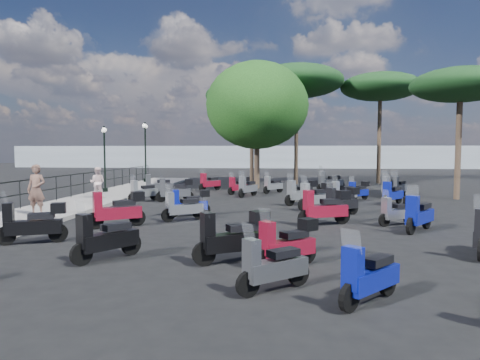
# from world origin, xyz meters

# --- Properties ---
(ground) EXTENTS (120.00, 120.00, 0.00)m
(ground) POSITION_xyz_m (0.00, 0.00, 0.00)
(ground) COLOR black
(ground) RESTS_ON ground
(sidewalk) EXTENTS (3.00, 30.00, 0.15)m
(sidewalk) POSITION_xyz_m (-6.50, 3.00, 0.07)
(sidewalk) COLOR slate
(sidewalk) RESTS_ON ground
(railing) EXTENTS (0.04, 26.04, 1.10)m
(railing) POSITION_xyz_m (-7.80, 2.80, 0.90)
(railing) COLOR black
(railing) RESTS_ON sidewalk
(lamp_post_1) EXTENTS (0.59, 0.98, 3.58)m
(lamp_post_1) POSITION_xyz_m (-7.21, 6.20, 2.19)
(lamp_post_1) COLOR black
(lamp_post_1) RESTS_ON sidewalk
(lamp_post_2) EXTENTS (0.51, 1.23, 4.26)m
(lamp_post_2) POSITION_xyz_m (-7.29, 13.61, 2.58)
(lamp_post_2) COLOR black
(lamp_post_2) RESTS_ON sidewalk
(woman) EXTENTS (0.66, 0.44, 1.78)m
(woman) POSITION_xyz_m (-6.22, -2.13, 1.04)
(woman) COLOR brown
(woman) RESTS_ON sidewalk
(pedestrian_far) EXTENTS (0.78, 0.64, 1.47)m
(pedestrian_far) POSITION_xyz_m (-6.38, 3.30, 0.89)
(pedestrian_far) COLOR beige
(pedestrian_far) RESTS_ON sidewalk
(scooter_1) EXTENTS (1.65, 0.88, 1.38)m
(scooter_1) POSITION_xyz_m (-4.08, -5.93, 0.52)
(scooter_1) COLOR black
(scooter_1) RESTS_ON ground
(scooter_2) EXTENTS (1.61, 1.17, 1.46)m
(scooter_2) POSITION_xyz_m (-2.79, -3.45, 0.55)
(scooter_2) COLOR black
(scooter_2) RESTS_ON ground
(scooter_3) EXTENTS (1.77, 0.67, 1.42)m
(scooter_3) POSITION_xyz_m (-2.56, 3.15, 0.54)
(scooter_3) COLOR black
(scooter_3) RESTS_ON ground
(scooter_4) EXTENTS (1.16, 1.30, 1.30)m
(scooter_4) POSITION_xyz_m (-4.13, 3.24, 0.45)
(scooter_4) COLOR black
(scooter_4) RESTS_ON ground
(scooter_5) EXTENTS (1.74, 0.90, 1.45)m
(scooter_5) POSITION_xyz_m (-4.14, 5.85, 0.50)
(scooter_5) COLOR black
(scooter_5) RESTS_ON ground
(scooter_6) EXTENTS (1.63, 1.06, 1.43)m
(scooter_6) POSITION_xyz_m (1.28, -7.31, 0.54)
(scooter_6) COLOR black
(scooter_6) RESTS_ON ground
(scooter_7) EXTENTS (1.11, 1.46, 1.38)m
(scooter_7) POSITION_xyz_m (-1.53, -7.39, 0.48)
(scooter_7) COLOR black
(scooter_7) RESTS_ON ground
(scooter_8) EXTENTS (1.37, 1.02, 1.28)m
(scooter_8) POSITION_xyz_m (-1.03, -2.03, 0.44)
(scooter_8) COLOR black
(scooter_8) RESTS_ON ground
(scooter_9) EXTENTS (1.50, 0.82, 1.26)m
(scooter_9) POSITION_xyz_m (-1.00, -1.03, 0.48)
(scooter_9) COLOR black
(scooter_9) RESTS_ON ground
(scooter_10) EXTENTS (1.11, 1.28, 1.23)m
(scooter_10) POSITION_xyz_m (0.06, 7.01, 0.46)
(scooter_10) COLOR black
(scooter_10) RESTS_ON ground
(scooter_11) EXTENTS (1.15, 1.41, 1.36)m
(scooter_11) POSITION_xyz_m (-1.86, 8.82, 0.47)
(scooter_11) COLOR black
(scooter_11) RESTS_ON ground
(scooter_12) EXTENTS (1.14, 1.22, 1.25)m
(scooter_12) POSITION_xyz_m (3.67, -9.60, 0.43)
(scooter_12) COLOR black
(scooter_12) RESTS_ON ground
(scooter_13) EXTENTS (1.34, 1.15, 1.28)m
(scooter_13) POSITION_xyz_m (2.43, -7.60, 0.48)
(scooter_13) COLOR black
(scooter_13) RESTS_ON ground
(scooter_14) EXTENTS (1.75, 0.93, 1.46)m
(scooter_14) POSITION_xyz_m (3.75, -2.43, 0.55)
(scooter_14) COLOR black
(scooter_14) RESTS_ON ground
(scooter_15) EXTENTS (1.49, 1.24, 1.41)m
(scooter_15) POSITION_xyz_m (3.25, 2.60, 0.53)
(scooter_15) COLOR black
(scooter_15) RESTS_ON ground
(scooter_16) EXTENTS (0.95, 1.56, 1.36)m
(scooter_16) POSITION_xyz_m (0.64, 5.71, 0.47)
(scooter_16) COLOR black
(scooter_16) RESTS_ON ground
(scooter_17) EXTENTS (1.10, 1.23, 1.24)m
(scooter_17) POSITION_xyz_m (1.92, 7.68, 0.43)
(scooter_17) COLOR black
(scooter_17) RESTS_ON ground
(scooter_18) EXTENTS (1.26, 1.05, 1.23)m
(scooter_18) POSITION_xyz_m (2.15, -9.15, 0.43)
(scooter_18) COLOR black
(scooter_18) RESTS_ON ground
(scooter_19) EXTENTS (1.33, 0.90, 1.18)m
(scooter_19) POSITION_xyz_m (6.07, -2.29, 0.44)
(scooter_19) COLOR black
(scooter_19) RESTS_ON ground
(scooter_20) EXTENTS (1.45, 1.15, 1.35)m
(scooter_20) POSITION_xyz_m (4.58, -0.35, 0.51)
(scooter_20) COLOR black
(scooter_20) RESTS_ON ground
(scooter_21) EXTENTS (1.39, 1.04, 1.30)m
(scooter_21) POSITION_xyz_m (5.21, 3.50, 0.45)
(scooter_21) COLOR black
(scooter_21) RESTS_ON ground
(scooter_22) EXTENTS (1.19, 1.11, 1.18)m
(scooter_22) POSITION_xyz_m (6.10, 4.64, 0.45)
(scooter_22) COLOR black
(scooter_22) RESTS_ON ground
(scooter_23) EXTENTS (1.42, 0.85, 1.22)m
(scooter_23) POSITION_xyz_m (5.19, 9.32, 0.46)
(scooter_23) COLOR black
(scooter_23) RESTS_ON ground
(scooter_26) EXTENTS (1.18, 1.49, 1.42)m
(scooter_26) POSITION_xyz_m (6.40, -3.36, 0.49)
(scooter_26) COLOR black
(scooter_26) RESTS_ON ground
(scooter_27) EXTENTS (1.19, 1.33, 1.34)m
(scooter_27) POSITION_xyz_m (7.30, 3.11, 0.47)
(scooter_27) COLOR black
(scooter_27) RESTS_ON ground
(scooter_28) EXTENTS (1.13, 1.43, 1.36)m
(scooter_28) POSITION_xyz_m (8.52, 6.63, 0.47)
(scooter_28) COLOR black
(scooter_28) RESTS_ON ground
(scooter_29) EXTENTS (1.76, 0.96, 1.49)m
(scooter_29) POSITION_xyz_m (5.32, 9.68, 0.52)
(scooter_29) COLOR black
(scooter_29) RESTS_ON ground
(scooter_30) EXTENTS (1.13, 1.43, 1.36)m
(scooter_30) POSITION_xyz_m (7.99, 6.41, 0.47)
(scooter_30) COLOR black
(scooter_30) RESTS_ON ground
(scooter_31) EXTENTS (1.49, 1.24, 1.41)m
(scooter_31) POSITION_xyz_m (3.75, 1.12, 0.53)
(scooter_31) COLOR black
(scooter_31) RESTS_ON ground
(broadleaf_tree) EXTENTS (6.46, 6.46, 7.98)m
(broadleaf_tree) POSITION_xyz_m (0.86, 10.74, 5.23)
(broadleaf_tree) COLOR #38281E
(broadleaf_tree) RESTS_ON ground
(pine_0) EXTENTS (6.69, 6.69, 8.49)m
(pine_0) POSITION_xyz_m (3.50, 14.76, 7.30)
(pine_0) COLOR #38281E
(pine_0) RESTS_ON ground
(pine_1) EXTENTS (5.74, 5.74, 8.00)m
(pine_1) POSITION_xyz_m (9.54, 15.72, 6.97)
(pine_1) COLOR #38281E
(pine_1) RESTS_ON ground
(pine_2) EXTENTS (6.57, 6.57, 7.37)m
(pine_2) POSITION_xyz_m (0.33, 13.97, 6.21)
(pine_2) COLOR #38281E
(pine_2) RESTS_ON ground
(pine_3) EXTENTS (4.75, 4.75, 6.42)m
(pine_3) POSITION_xyz_m (11.02, 5.54, 5.56)
(pine_3) COLOR #38281E
(pine_3) RESTS_ON ground
(distant_hills) EXTENTS (70.00, 8.00, 3.00)m
(distant_hills) POSITION_xyz_m (0.00, 45.00, 1.50)
(distant_hills) COLOR gray
(distant_hills) RESTS_ON ground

